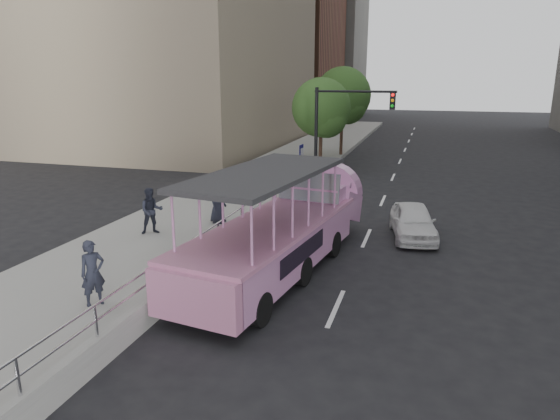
# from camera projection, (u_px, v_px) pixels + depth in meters

# --- Properties ---
(ground) EXTENTS (160.00, 160.00, 0.00)m
(ground) POSITION_uv_depth(u_px,v_px,m) (315.00, 275.00, 14.86)
(ground) COLOR black
(sidewalk) EXTENTS (5.50, 80.00, 0.30)m
(sidewalk) POSITION_uv_depth(u_px,v_px,m) (250.00, 189.00, 25.68)
(sidewalk) COLOR gray
(sidewalk) RESTS_ON ground
(kerb_wall) EXTENTS (0.24, 30.00, 0.36)m
(kerb_wall) POSITION_uv_depth(u_px,v_px,m) (242.00, 231.00, 17.46)
(kerb_wall) COLOR #A2A29D
(kerb_wall) RESTS_ON sidewalk
(guardrail) EXTENTS (0.07, 22.00, 0.71)m
(guardrail) POSITION_uv_depth(u_px,v_px,m) (241.00, 213.00, 17.29)
(guardrail) COLOR silver
(guardrail) RESTS_ON kerb_wall
(duck_boat) EXTENTS (3.67, 9.95, 3.23)m
(duck_boat) POSITION_uv_depth(u_px,v_px,m) (285.00, 230.00, 15.24)
(duck_boat) COLOR black
(duck_boat) RESTS_ON ground
(car) EXTENTS (2.07, 3.83, 1.24)m
(car) POSITION_uv_depth(u_px,v_px,m) (413.00, 221.00, 18.21)
(car) COLOR white
(car) RESTS_ON ground
(pedestrian_near) EXTENTS (0.65, 0.72, 1.65)m
(pedestrian_near) POSITION_uv_depth(u_px,v_px,m) (93.00, 273.00, 12.05)
(pedestrian_near) COLOR #202330
(pedestrian_near) RESTS_ON sidewalk
(pedestrian_mid) EXTENTS (1.02, 0.99, 1.66)m
(pedestrian_mid) POSITION_uv_depth(u_px,v_px,m) (151.00, 211.00, 17.62)
(pedestrian_mid) COLOR #202330
(pedestrian_mid) RESTS_ON sidewalk
(pedestrian_far) EXTENTS (0.64, 0.90, 1.73)m
(pedestrian_far) POSITION_uv_depth(u_px,v_px,m) (218.00, 200.00, 18.97)
(pedestrian_far) COLOR #202330
(pedestrian_far) RESTS_ON sidewalk
(parking_sign) EXTENTS (0.08, 0.59, 2.61)m
(parking_sign) POSITION_uv_depth(u_px,v_px,m) (301.00, 165.00, 23.81)
(parking_sign) COLOR black
(parking_sign) RESTS_ON ground
(traffic_signal) EXTENTS (4.20, 0.32, 5.20)m
(traffic_signal) POSITION_uv_depth(u_px,v_px,m) (339.00, 121.00, 25.99)
(traffic_signal) COLOR black
(traffic_signal) RESTS_ON ground
(street_tree_near) EXTENTS (3.52, 3.52, 5.72)m
(street_tree_near) POSITION_uv_depth(u_px,v_px,m) (323.00, 110.00, 29.52)
(street_tree_near) COLOR #352118
(street_tree_near) RESTS_ON ground
(street_tree_far) EXTENTS (3.97, 3.97, 6.45)m
(street_tree_far) POSITION_uv_depth(u_px,v_px,m) (344.00, 98.00, 34.89)
(street_tree_far) COLOR #352118
(street_tree_far) RESTS_ON ground
(midrise_brick) EXTENTS (18.00, 16.00, 26.00)m
(midrise_brick) POSITION_uv_depth(u_px,v_px,m) (262.00, 15.00, 60.94)
(midrise_brick) COLOR brown
(midrise_brick) RESTS_ON ground
(midrise_stone_b) EXTENTS (16.00, 14.00, 20.00)m
(midrise_stone_b) POSITION_uv_depth(u_px,v_px,m) (309.00, 48.00, 75.94)
(midrise_stone_b) COLOR slate
(midrise_stone_b) RESTS_ON ground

